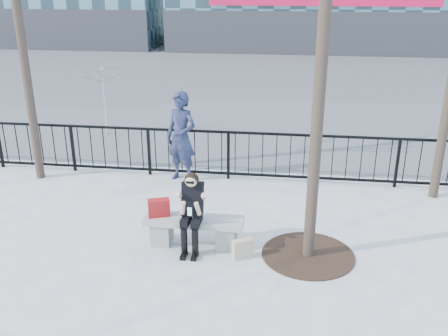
# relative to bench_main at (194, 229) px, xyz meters

# --- Properties ---
(ground) EXTENTS (120.00, 120.00, 0.00)m
(ground) POSITION_rel_bench_main_xyz_m (0.00, 0.00, -0.30)
(ground) COLOR #969691
(ground) RESTS_ON ground
(street_surface) EXTENTS (60.00, 23.00, 0.01)m
(street_surface) POSITION_rel_bench_main_xyz_m (0.00, 15.00, -0.30)
(street_surface) COLOR #474747
(street_surface) RESTS_ON ground
(railing) EXTENTS (14.00, 0.06, 1.10)m
(railing) POSITION_rel_bench_main_xyz_m (0.00, 3.00, 0.25)
(railing) COLOR black
(railing) RESTS_ON ground
(tree_grate) EXTENTS (1.50, 1.50, 0.02)m
(tree_grate) POSITION_rel_bench_main_xyz_m (1.90, -0.10, -0.29)
(tree_grate) COLOR black
(tree_grate) RESTS_ON ground
(bench_main) EXTENTS (1.65, 0.46, 0.49)m
(bench_main) POSITION_rel_bench_main_xyz_m (0.00, 0.00, 0.00)
(bench_main) COLOR gray
(bench_main) RESTS_ON ground
(seated_woman) EXTENTS (0.50, 0.64, 1.34)m
(seated_woman) POSITION_rel_bench_main_xyz_m (0.00, -0.16, 0.37)
(seated_woman) COLOR black
(seated_woman) RESTS_ON ground
(handbag) EXTENTS (0.39, 0.28, 0.29)m
(handbag) POSITION_rel_bench_main_xyz_m (-0.59, 0.02, 0.34)
(handbag) COLOR maroon
(handbag) RESTS_ON bench_main
(shopping_bag) EXTENTS (0.35, 0.27, 0.32)m
(shopping_bag) POSITION_rel_bench_main_xyz_m (0.85, -0.31, -0.14)
(shopping_bag) COLOR beige
(shopping_bag) RESTS_ON ground
(standing_man) EXTENTS (0.85, 0.72, 1.98)m
(standing_man) POSITION_rel_bench_main_xyz_m (-0.80, 2.80, 0.69)
(standing_man) COLOR black
(standing_man) RESTS_ON ground
(vendor_umbrella) EXTENTS (2.78, 2.81, 2.00)m
(vendor_umbrella) POSITION_rel_bench_main_xyz_m (-3.61, 5.74, 0.70)
(vendor_umbrella) COLOR yellow
(vendor_umbrella) RESTS_ON ground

